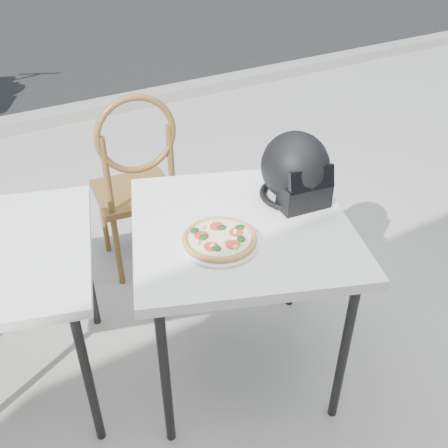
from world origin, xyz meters
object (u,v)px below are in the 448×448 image
pizza (220,238)px  plate (220,243)px  helmet (296,171)px  cafe_table_main (241,238)px  cafe_chair_main (136,177)px

pizza → plate: bearing=-123.8°
plate → helmet: (0.46, 0.13, 0.12)m
cafe_table_main → plate: 0.19m
plate → cafe_chair_main: size_ratio=0.34×
helmet → cafe_table_main: bearing=-163.6°
cafe_table_main → pizza: pizza is taller
pizza → cafe_chair_main: (0.07, 1.02, -0.23)m
helmet → cafe_chair_main: cafe_chair_main is taller
plate → pizza: bearing=56.2°
cafe_chair_main → pizza: bearing=93.4°
pizza → cafe_chair_main: bearing=86.2°
pizza → cafe_chair_main: 1.05m
pizza → cafe_chair_main: size_ratio=0.31×
pizza → cafe_chair_main: cafe_chair_main is taller
cafe_table_main → helmet: size_ratio=3.36×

